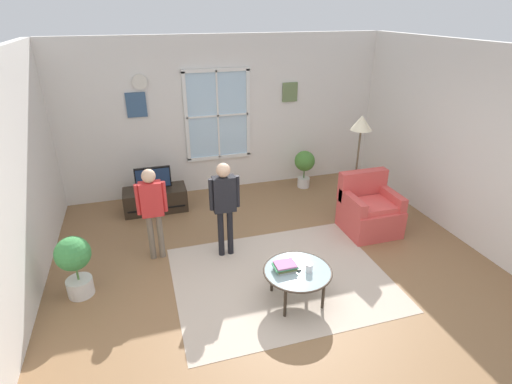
{
  "coord_description": "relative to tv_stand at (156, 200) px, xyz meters",
  "views": [
    {
      "loc": [
        -1.49,
        -3.63,
        3.1
      ],
      "look_at": [
        -0.24,
        0.5,
        1.09
      ],
      "focal_mm": 27.91,
      "sensor_mm": 36.0,
      "label": 1
    }
  ],
  "objects": [
    {
      "name": "side_wall_right",
      "position": [
        4.27,
        -2.54,
        1.17
      ],
      "size": [
        0.12,
        6.26,
        2.71
      ],
      "color": "silver",
      "rests_on": "ground_plane"
    },
    {
      "name": "potted_plant_by_window",
      "position": [
        2.74,
        0.16,
        0.26
      ],
      "size": [
        0.38,
        0.38,
        0.71
      ],
      "color": "silver",
      "rests_on": "ground_plane"
    },
    {
      "name": "floor_lamp",
      "position": [
        3.07,
        -1.08,
        1.19
      ],
      "size": [
        0.32,
        0.32,
        1.65
      ],
      "color": "black",
      "rests_on": "ground_plane"
    },
    {
      "name": "potted_plant_corner",
      "position": [
        -1.01,
        -1.96,
        0.27
      ],
      "size": [
        0.4,
        0.4,
        0.77
      ],
      "color": "silver",
      "rests_on": "ground_plane"
    },
    {
      "name": "ground_plane",
      "position": [
        1.38,
        -2.54,
        -0.2
      ],
      "size": [
        6.27,
        6.86,
        0.02
      ],
      "primitive_type": "cube",
      "color": "olive"
    },
    {
      "name": "person_black_shirt",
      "position": [
        0.83,
        -1.63,
        0.65
      ],
      "size": [
        0.4,
        0.18,
        1.34
      ],
      "color": "black",
      "rests_on": "ground_plane"
    },
    {
      "name": "coffee_table",
      "position": [
        1.4,
        -2.78,
        0.19
      ],
      "size": [
        0.78,
        0.78,
        0.41
      ],
      "color": "#99B2B7",
      "rests_on": "ground_plane"
    },
    {
      "name": "book_stack",
      "position": [
        1.27,
        -2.73,
        0.26
      ],
      "size": [
        0.27,
        0.19,
        0.09
      ],
      "color": "#9CA09E",
      "rests_on": "coffee_table"
    },
    {
      "name": "area_rug",
      "position": [
        1.37,
        -2.35,
        -0.19
      ],
      "size": [
        2.63,
        2.11,
        0.01
      ],
      "primitive_type": "cube",
      "color": "#C6B29E",
      "rests_on": "ground_plane"
    },
    {
      "name": "back_wall",
      "position": [
        1.37,
        0.65,
        1.17
      ],
      "size": [
        5.67,
        0.17,
        2.71
      ],
      "color": "silver",
      "rests_on": "ground_plane"
    },
    {
      "name": "tv_stand",
      "position": [
        0.0,
        0.0,
        0.0
      ],
      "size": [
        1.02,
        0.48,
        0.38
      ],
      "color": "#2D2319",
      "rests_on": "ground_plane"
    },
    {
      "name": "television",
      "position": [
        0.0,
        -0.0,
        0.39
      ],
      "size": [
        0.57,
        0.08,
        0.38
      ],
      "color": "#4C4C4C",
      "rests_on": "tv_stand"
    },
    {
      "name": "cup",
      "position": [
        1.52,
        -2.84,
        0.27
      ],
      "size": [
        0.08,
        0.08,
        0.1
      ],
      "primitive_type": "cylinder",
      "color": "white",
      "rests_on": "coffee_table"
    },
    {
      "name": "armchair",
      "position": [
        3.04,
        -1.6,
        0.14
      ],
      "size": [
        0.76,
        0.74,
        0.87
      ],
      "color": "#D14C47",
      "rests_on": "ground_plane"
    },
    {
      "name": "person_red_shirt",
      "position": [
        -0.08,
        -1.44,
        0.62
      ],
      "size": [
        0.39,
        0.18,
        1.29
      ],
      "color": "#726656",
      "rests_on": "ground_plane"
    },
    {
      "name": "remote_near_books",
      "position": [
        1.4,
        -2.74,
        0.23
      ],
      "size": [
        0.06,
        0.14,
        0.02
      ],
      "primitive_type": "cube",
      "rotation": [
        0.0,
        0.0,
        0.17
      ],
      "color": "black",
      "rests_on": "coffee_table"
    }
  ]
}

